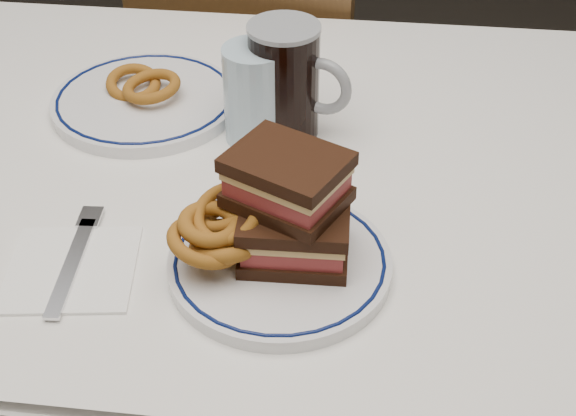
# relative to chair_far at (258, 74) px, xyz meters

# --- Properties ---
(dining_table) EXTENTS (1.27, 0.87, 0.75)m
(dining_table) POSITION_rel_chair_far_xyz_m (-0.01, -0.63, 0.12)
(dining_table) COLOR silver
(dining_table) RESTS_ON floor
(chair_far) EXTENTS (0.52, 0.52, 0.97)m
(chair_far) POSITION_rel_chair_far_xyz_m (0.00, 0.00, 0.00)
(chair_far) COLOR #422A15
(chair_far) RESTS_ON floor
(main_plate) EXTENTS (0.25, 0.25, 0.02)m
(main_plate) POSITION_rel_chair_far_xyz_m (0.16, -0.85, 0.23)
(main_plate) COLOR white
(main_plate) RESTS_ON dining_table
(reuben_sandwich) EXTENTS (0.15, 0.14, 0.12)m
(reuben_sandwich) POSITION_rel_chair_far_xyz_m (0.17, -0.83, 0.30)
(reuben_sandwich) COLOR black
(reuben_sandwich) RESTS_ON main_plate
(onion_rings_main) EXTENTS (0.11, 0.12, 0.10)m
(onion_rings_main) POSITION_rel_chair_far_xyz_m (0.09, -0.85, 0.28)
(onion_rings_main) COLOR brown
(onion_rings_main) RESTS_ON main_plate
(ketchup_ramekin) EXTENTS (0.05, 0.05, 0.03)m
(ketchup_ramekin) POSITION_rel_chair_far_xyz_m (0.11, -0.75, 0.26)
(ketchup_ramekin) COLOR silver
(ketchup_ramekin) RESTS_ON main_plate
(beer_mug) EXTENTS (0.14, 0.10, 0.16)m
(beer_mug) POSITION_rel_chair_far_xyz_m (0.13, -0.57, 0.31)
(beer_mug) COLOR black
(beer_mug) RESTS_ON dining_table
(water_glass) EXTENTS (0.08, 0.08, 0.13)m
(water_glass) POSITION_rel_chair_far_xyz_m (0.09, -0.58, 0.29)
(water_glass) COLOR #A2BFD1
(water_glass) RESTS_ON dining_table
(far_plate) EXTENTS (0.27, 0.27, 0.02)m
(far_plate) POSITION_rel_chair_far_xyz_m (-0.08, -0.52, 0.24)
(far_plate) COLOR white
(far_plate) RESTS_ON dining_table
(onion_rings_far) EXTENTS (0.12, 0.11, 0.05)m
(onion_rings_far) POSITION_rel_chair_far_xyz_m (-0.09, -0.51, 0.26)
(onion_rings_far) COLOR brown
(onion_rings_far) RESTS_ON far_plate
(napkin_fork) EXTENTS (0.16, 0.19, 0.01)m
(napkin_fork) POSITION_rel_chair_far_xyz_m (-0.07, -0.87, 0.23)
(napkin_fork) COLOR white
(napkin_fork) RESTS_ON dining_table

